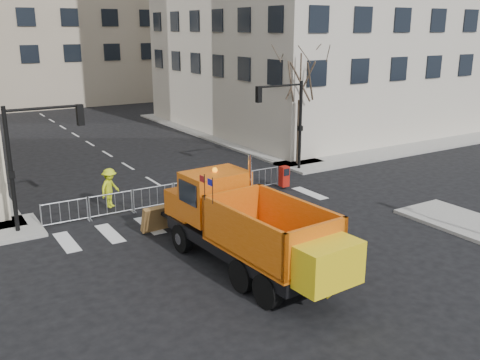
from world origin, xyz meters
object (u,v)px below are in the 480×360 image
plow_truck (249,226)px  cop_b (207,206)px  cop_a (181,210)px  newspaper_box (284,176)px  worker (110,188)px  cop_c (187,209)px

plow_truck → cop_b: plow_truck is taller
cop_a → newspaper_box: 7.61m
cop_b → worker: size_ratio=1.01×
cop_a → cop_b: (1.04, -0.45, 0.12)m
cop_c → plow_truck: bearing=55.8°
cop_b → newspaper_box: (6.20, 2.80, -0.25)m
plow_truck → cop_a: size_ratio=6.07×
plow_truck → cop_a: plow_truck is taller
cop_a → newspaper_box: cop_a is taller
cop_a → cop_c: cop_c is taller
plow_truck → worker: bearing=8.7°
cop_a → worker: size_ratio=0.88×
cop_c → newspaper_box: cop_c is taller
cop_c → worker: worker is taller
cop_b → worker: bearing=-71.2°
cop_b → cop_c: bearing=-13.0°
cop_a → worker: (-1.82, 3.91, 0.26)m
cop_b → worker: worker is taller
cop_a → worker: worker is taller
worker → plow_truck: bearing=-113.2°
plow_truck → worker: size_ratio=5.33×
plow_truck → cop_b: bearing=-14.2°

